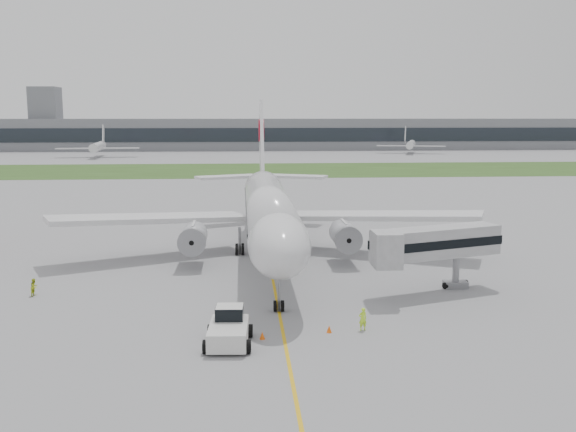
{
  "coord_description": "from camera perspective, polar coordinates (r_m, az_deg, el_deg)",
  "views": [
    {
      "loc": [
        -2.87,
        -64.95,
        15.73
      ],
      "look_at": [
        1.97,
        2.0,
        5.12
      ],
      "focal_mm": 40.0,
      "sensor_mm": 36.0,
      "label": 1
    }
  ],
  "objects": [
    {
      "name": "ground",
      "position": [
        66.89,
        -1.57,
        -4.62
      ],
      "size": [
        600.0,
        600.0,
        0.0
      ],
      "primitive_type": "plane",
      "color": "gray",
      "rests_on": "ground"
    },
    {
      "name": "apron_markings",
      "position": [
        62.05,
        -1.36,
        -5.71
      ],
      "size": [
        70.0,
        70.0,
        0.04
      ],
      "primitive_type": null,
      "color": "gold",
      "rests_on": "ground"
    },
    {
      "name": "grass_strip",
      "position": [
        185.64,
        -3.24,
        4.11
      ],
      "size": [
        600.0,
        50.0,
        0.02
      ],
      "primitive_type": "cube",
      "color": "#2E471A",
      "rests_on": "ground"
    },
    {
      "name": "terminal_building",
      "position": [
        294.97,
        -3.6,
        7.27
      ],
      "size": [
        320.0,
        22.3,
        14.0
      ],
      "color": "slate",
      "rests_on": "ground"
    },
    {
      "name": "control_tower",
      "position": [
        309.87,
        -20.56,
        5.5
      ],
      "size": [
        12.0,
        12.0,
        56.0
      ],
      "primitive_type": null,
      "color": "slate",
      "rests_on": "ground"
    },
    {
      "name": "airliner",
      "position": [
        70.6,
        -1.76,
        0.78
      ],
      "size": [
        48.13,
        53.95,
        17.88
      ],
      "color": "silver",
      "rests_on": "ground"
    },
    {
      "name": "pushback_tug",
      "position": [
        45.31,
        -5.28,
        -9.88
      ],
      "size": [
        3.42,
        4.86,
        2.41
      ],
      "rotation": [
        0.0,
        0.0,
        -0.05
      ],
      "color": "silver",
      "rests_on": "ground"
    },
    {
      "name": "jet_bridge",
      "position": [
        57.86,
        12.47,
        -2.46
      ],
      "size": [
        12.64,
        7.47,
        6.04
      ],
      "rotation": [
        0.0,
        0.0,
        0.33
      ],
      "color": "#B5B5B8",
      "rests_on": "ground"
    },
    {
      "name": "safety_cone_left",
      "position": [
        46.22,
        -2.3,
        -10.56
      ],
      "size": [
        0.39,
        0.39,
        0.54
      ],
      "primitive_type": "cone",
      "color": "#FE5D0D",
      "rests_on": "ground"
    },
    {
      "name": "safety_cone_right",
      "position": [
        47.58,
        3.68,
        -10.0
      ],
      "size": [
        0.39,
        0.39,
        0.54
      ],
      "primitive_type": "cone",
      "color": "#FE5D0D",
      "rests_on": "ground"
    },
    {
      "name": "ground_crew_near",
      "position": [
        48.12,
        6.66,
        -9.08
      ],
      "size": [
        0.71,
        0.55,
        1.72
      ],
      "primitive_type": "imported",
      "rotation": [
        0.0,
        0.0,
        3.38
      ],
      "color": "#C4FF2A",
      "rests_on": "ground"
    },
    {
      "name": "ground_crew_far",
      "position": [
        60.82,
        -21.63,
        -5.89
      ],
      "size": [
        0.75,
        0.88,
        1.57
      ],
      "primitive_type": "imported",
      "rotation": [
        0.0,
        0.0,
        1.34
      ],
      "color": "#B1C420",
      "rests_on": "ground"
    },
    {
      "name": "distant_aircraft_left",
      "position": [
        251.08,
        -16.51,
        5.02
      ],
      "size": [
        32.57,
        29.36,
        11.56
      ],
      "primitive_type": null,
      "rotation": [
        0.0,
        0.0,
        0.09
      ],
      "color": "silver",
      "rests_on": "ground"
    },
    {
      "name": "distant_aircraft_right",
      "position": [
        269.8,
        10.84,
        5.48
      ],
      "size": [
        33.75,
        31.6,
        10.62
      ],
      "primitive_type": null,
      "rotation": [
        0.0,
        0.0,
        -0.3
      ],
      "color": "silver",
      "rests_on": "ground"
    }
  ]
}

